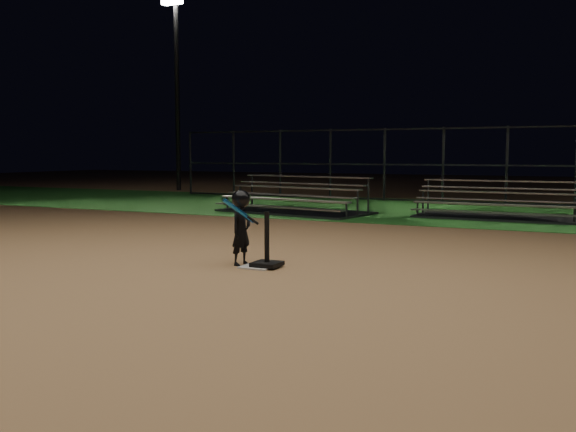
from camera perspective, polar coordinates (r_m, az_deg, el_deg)
The scene contains 9 objects.
ground at distance 8.90m, azimuth -2.77°, elevation -4.76°, with size 80.00×80.00×0.00m, color #A27549.
grass_strip at distance 18.26m, azimuth 12.18°, elevation 0.56°, with size 60.00×8.00×0.01m, color #1E571C.
home_plate at distance 8.89m, azimuth -2.77°, elevation -4.68°, with size 0.45×0.45×0.02m, color beige.
batting_tee at distance 8.84m, azimuth -1.95°, elevation -3.72°, with size 0.38×0.38×0.78m.
child_batter at distance 9.02m, azimuth -4.34°, elevation -0.85°, with size 0.43×0.59×1.10m.
bleacher_left at distance 16.93m, azimuth 0.56°, elevation 0.98°, with size 4.40×2.71×1.01m.
bleacher_right at distance 16.42m, azimuth 18.53°, elevation 0.48°, with size 3.90×2.00×0.94m.
backstop_fence at distance 21.12m, azimuth 14.11°, elevation 4.59°, with size 20.08×0.08×2.50m.
light_pole_left at distance 28.01m, azimuth -10.28°, elevation 12.50°, with size 0.90×0.53×8.30m.
Camera 1 is at (4.12, -7.71, 1.63)m, focal length 38.54 mm.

